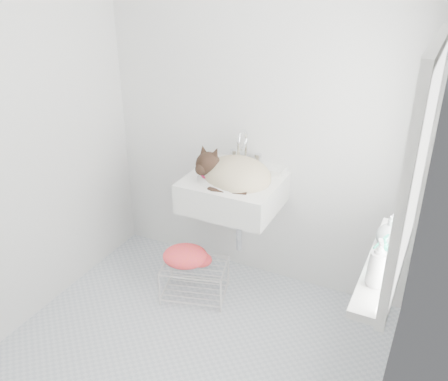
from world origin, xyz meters
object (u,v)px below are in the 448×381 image
at_px(wire_rack, 195,277).
at_px(bottle_c, 388,246).
at_px(sink, 233,179).
at_px(cat, 234,174).
at_px(bottle_b, 381,266).
at_px(bottle_a, 374,284).

height_order(wire_rack, bottle_c, bottle_c).
distance_m(sink, cat, 0.05).
bearing_deg(bottle_c, cat, 160.19).
distance_m(cat, wire_rack, 0.79).
distance_m(wire_rack, bottle_b, 1.46).
xyz_separation_m(sink, cat, (0.01, -0.02, 0.04)).
distance_m(wire_rack, bottle_a, 1.51).
bearing_deg(bottle_b, wire_rack, 163.65).
bearing_deg(bottle_a, cat, 144.94).
height_order(bottle_a, bottle_c, bottle_a).
distance_m(sink, bottle_a, 1.29).
relative_size(cat, bottle_a, 2.43).
bearing_deg(sink, cat, -57.41).
distance_m(cat, bottle_a, 1.27).
bearing_deg(cat, sink, 124.92).
relative_size(sink, bottle_c, 3.60).
distance_m(sink, wire_rack, 0.76).
height_order(bottle_a, bottle_b, bottle_a).
distance_m(sink, bottle_c, 1.12).
bearing_deg(bottle_b, bottle_c, 90.00).
bearing_deg(wire_rack, sink, 51.12).
relative_size(wire_rack, bottle_a, 2.15).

